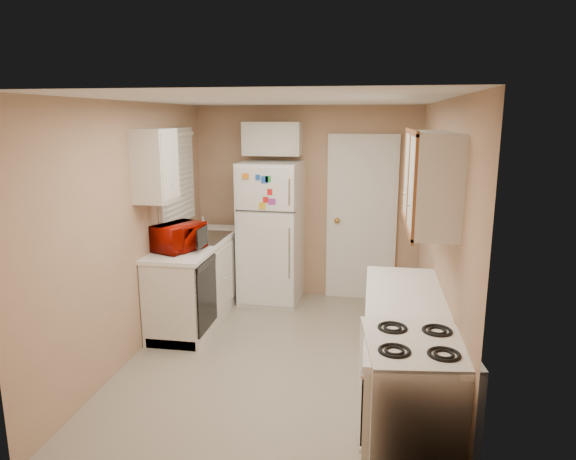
# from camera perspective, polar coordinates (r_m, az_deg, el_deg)

# --- Properties ---
(floor) EXTENTS (3.80, 3.80, 0.00)m
(floor) POSITION_cam_1_polar(r_m,az_deg,el_deg) (5.05, -0.95, -14.08)
(floor) COLOR #B1A898
(floor) RESTS_ON ground
(ceiling) EXTENTS (3.80, 3.80, 0.00)m
(ceiling) POSITION_cam_1_polar(r_m,az_deg,el_deg) (4.52, -1.07, 14.27)
(ceiling) COLOR white
(ceiling) RESTS_ON floor
(wall_left) EXTENTS (3.80, 3.80, 0.00)m
(wall_left) POSITION_cam_1_polar(r_m,az_deg,el_deg) (5.08, -16.74, -0.09)
(wall_left) COLOR tan
(wall_left) RESTS_ON floor
(wall_right) EXTENTS (3.80, 3.80, 0.00)m
(wall_right) POSITION_cam_1_polar(r_m,az_deg,el_deg) (4.61, 16.39, -1.32)
(wall_right) COLOR tan
(wall_right) RESTS_ON floor
(wall_back) EXTENTS (2.80, 2.80, 0.00)m
(wall_back) POSITION_cam_1_polar(r_m,az_deg,el_deg) (6.49, 2.02, 3.06)
(wall_back) COLOR tan
(wall_back) RESTS_ON floor
(wall_front) EXTENTS (2.80, 2.80, 0.00)m
(wall_front) POSITION_cam_1_polar(r_m,az_deg,el_deg) (2.88, -7.94, -9.21)
(wall_front) COLOR tan
(wall_front) RESTS_ON floor
(left_counter) EXTENTS (0.60, 1.80, 0.90)m
(left_counter) POSITION_cam_1_polar(r_m,az_deg,el_deg) (5.96, -9.90, -5.39)
(left_counter) COLOR silver
(left_counter) RESTS_ON floor
(dishwasher) EXTENTS (0.03, 0.58, 0.72)m
(dishwasher) POSITION_cam_1_polar(r_m,az_deg,el_deg) (5.32, -9.07, -7.11)
(dishwasher) COLOR black
(dishwasher) RESTS_ON floor
(sink) EXTENTS (0.54, 0.74, 0.16)m
(sink) POSITION_cam_1_polar(r_m,az_deg,el_deg) (5.99, -9.57, -1.23)
(sink) COLOR gray
(sink) RESTS_ON left_counter
(microwave) EXTENTS (0.57, 0.45, 0.34)m
(microwave) POSITION_cam_1_polar(r_m,az_deg,el_deg) (5.43, -12.01, -0.67)
(microwave) COLOR #960D02
(microwave) RESTS_ON left_counter
(soap_bottle) EXTENTS (0.10, 0.10, 0.20)m
(soap_bottle) POSITION_cam_1_polar(r_m,az_deg,el_deg) (6.17, -9.42, 0.52)
(soap_bottle) COLOR white
(soap_bottle) RESTS_ON left_counter
(window_blinds) EXTENTS (0.10, 0.98, 1.08)m
(window_blinds) POSITION_cam_1_polar(r_m,az_deg,el_deg) (5.95, -12.21, 5.83)
(window_blinds) COLOR silver
(window_blinds) RESTS_ON wall_left
(upper_cabinet_left) EXTENTS (0.30, 0.45, 0.70)m
(upper_cabinet_left) POSITION_cam_1_polar(r_m,az_deg,el_deg) (5.13, -14.56, 6.94)
(upper_cabinet_left) COLOR silver
(upper_cabinet_left) RESTS_ON wall_left
(refrigerator) EXTENTS (0.75, 0.73, 1.73)m
(refrigerator) POSITION_cam_1_polar(r_m,az_deg,el_deg) (6.32, -1.86, -0.27)
(refrigerator) COLOR white
(refrigerator) RESTS_ON floor
(cabinet_over_fridge) EXTENTS (0.70, 0.30, 0.40)m
(cabinet_over_fridge) POSITION_cam_1_polar(r_m,az_deg,el_deg) (6.32, -1.75, 10.11)
(cabinet_over_fridge) COLOR silver
(cabinet_over_fridge) RESTS_ON wall_back
(interior_door) EXTENTS (0.86, 0.06, 2.08)m
(interior_door) POSITION_cam_1_polar(r_m,az_deg,el_deg) (6.43, 8.17, 1.22)
(interior_door) COLOR white
(interior_door) RESTS_ON floor
(right_counter) EXTENTS (0.60, 2.00, 0.90)m
(right_counter) POSITION_cam_1_polar(r_m,az_deg,el_deg) (4.08, 12.75, -14.16)
(right_counter) COLOR silver
(right_counter) RESTS_ON floor
(stove) EXTENTS (0.70, 0.83, 0.93)m
(stove) POSITION_cam_1_polar(r_m,az_deg,el_deg) (3.51, 13.70, -18.63)
(stove) COLOR white
(stove) RESTS_ON floor
(upper_cabinet_right) EXTENTS (0.30, 1.20, 0.70)m
(upper_cabinet_right) POSITION_cam_1_polar(r_m,az_deg,el_deg) (4.00, 15.60, 5.44)
(upper_cabinet_right) COLOR silver
(upper_cabinet_right) RESTS_ON wall_right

